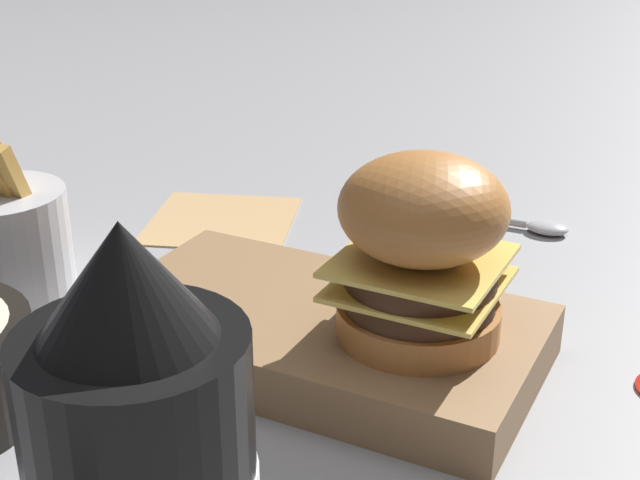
# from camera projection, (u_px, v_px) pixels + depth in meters

# --- Properties ---
(ground_plane) EXTENTS (6.00, 6.00, 0.00)m
(ground_plane) POSITION_uv_depth(u_px,v_px,m) (322.00, 408.00, 0.54)
(ground_plane) COLOR gray
(serving_board) EXTENTS (0.29, 0.16, 0.03)m
(serving_board) POSITION_uv_depth(u_px,v_px,m) (320.00, 333.00, 0.59)
(serving_board) COLOR olive
(serving_board) RESTS_ON ground_plane
(burger) EXTENTS (0.10, 0.10, 0.12)m
(burger) POSITION_uv_depth(u_px,v_px,m) (421.00, 247.00, 0.53)
(burger) COLOR #AD6B33
(burger) RESTS_ON serving_board
(fries_basket) EXTENTS (0.10, 0.10, 0.14)m
(fries_basket) POSITION_uv_depth(u_px,v_px,m) (1.00, 237.00, 0.67)
(fries_basket) COLOR #B7B7BC
(fries_basket) RESTS_ON ground_plane
(spoon) EXTENTS (0.17, 0.03, 0.01)m
(spoon) POSITION_uv_depth(u_px,v_px,m) (511.00, 222.00, 0.80)
(spoon) COLOR #B2B2B7
(spoon) RESTS_ON ground_plane
(parchment_square) EXTENTS (0.17, 0.17, 0.00)m
(parchment_square) POSITION_uv_depth(u_px,v_px,m) (222.00, 220.00, 0.82)
(parchment_square) COLOR tan
(parchment_square) RESTS_ON ground_plane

